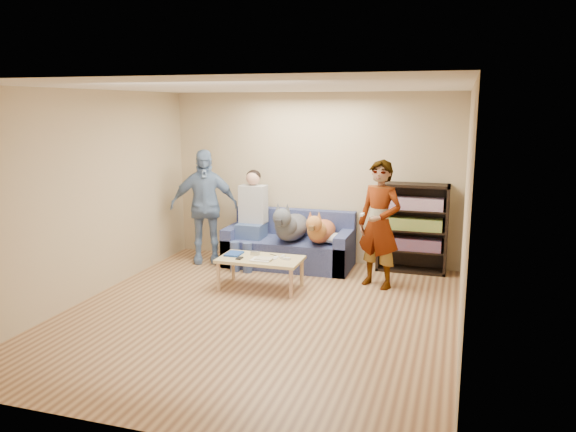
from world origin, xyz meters
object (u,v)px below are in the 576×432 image
(notebook_blue, at_px, (234,254))
(dog_tan, at_px, (320,230))
(person_standing_right, at_px, (379,224))
(person_standing_left, at_px, (204,206))
(camera_silver, at_px, (255,253))
(coffee_table, at_px, (260,261))
(sofa, at_px, (290,247))
(dog_gray, at_px, (290,226))
(bookshelf, at_px, (413,226))
(person_seated, at_px, (251,215))

(notebook_blue, relative_size, dog_tan, 0.23)
(person_standing_right, xyz_separation_m, person_standing_left, (-2.75, 0.42, 0.02))
(notebook_blue, xyz_separation_m, camera_silver, (0.28, 0.07, 0.01))
(notebook_blue, bearing_deg, person_standing_left, 133.20)
(notebook_blue, xyz_separation_m, dog_tan, (0.96, 0.95, 0.18))
(coffee_table, bearing_deg, person_standing_right, 20.67)
(sofa, bearing_deg, dog_gray, -70.72)
(person_standing_left, xyz_separation_m, bookshelf, (3.12, 0.43, -0.20))
(dog_gray, distance_m, bookshelf, 1.79)
(person_standing_right, height_order, bookshelf, person_standing_right)
(person_standing_left, bearing_deg, person_standing_right, -32.76)
(camera_silver, relative_size, person_seated, 0.07)
(person_seated, distance_m, dog_tan, 1.11)
(person_seated, xyz_separation_m, dog_gray, (0.64, -0.05, -0.12))
(person_standing_left, xyz_separation_m, camera_silver, (1.16, -0.86, -0.43))
(camera_silver, bearing_deg, notebook_blue, -165.96)
(person_standing_right, bearing_deg, person_standing_left, -164.95)
(camera_silver, relative_size, bookshelf, 0.08)
(person_standing_right, height_order, dog_tan, person_standing_right)
(dog_gray, xyz_separation_m, bookshelf, (1.74, 0.41, 0.03))
(dog_gray, distance_m, dog_tan, 0.46)
(dog_tan, height_order, bookshelf, bookshelf)
(dog_tan, relative_size, bookshelf, 0.88)
(notebook_blue, height_order, coffee_table, notebook_blue)
(person_standing_left, height_order, coffee_table, person_standing_left)
(notebook_blue, bearing_deg, person_standing_right, 15.13)
(sofa, height_order, dog_tan, dog_tan)
(person_seated, bearing_deg, camera_silver, -66.17)
(person_standing_right, height_order, dog_gray, person_standing_right)
(person_standing_right, distance_m, sofa, 1.67)
(person_seated, relative_size, dog_tan, 1.28)
(notebook_blue, height_order, dog_gray, dog_gray)
(person_standing_right, relative_size, dog_tan, 1.49)
(camera_silver, distance_m, bookshelf, 2.36)
(sofa, bearing_deg, person_standing_left, -171.47)
(person_seated, bearing_deg, bookshelf, 8.62)
(camera_silver, bearing_deg, person_standing_right, 15.32)
(dog_gray, relative_size, bookshelf, 0.97)
(sofa, relative_size, dog_tan, 1.66)
(person_standing_right, xyz_separation_m, person_seated, (-2.01, 0.50, -0.08))
(person_standing_left, bearing_deg, camera_silver, -60.74)
(camera_silver, height_order, dog_gray, dog_gray)
(coffee_table, bearing_deg, notebook_blue, 172.87)
(coffee_table, bearing_deg, person_standing_left, 142.40)
(notebook_blue, relative_size, sofa, 0.14)
(notebook_blue, bearing_deg, bookshelf, 31.29)
(notebook_blue, relative_size, camera_silver, 2.36)
(notebook_blue, bearing_deg, dog_gray, 62.16)
(person_seated, relative_size, coffee_table, 1.34)
(camera_silver, xyz_separation_m, coffee_table, (0.12, -0.12, -0.07))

